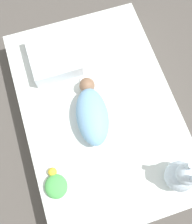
{
  "coord_description": "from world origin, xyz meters",
  "views": [
    {
      "loc": [
        -0.56,
        0.21,
        1.92
      ],
      "look_at": [
        -0.03,
        0.03,
        0.28
      ],
      "focal_mm": 42.0,
      "sensor_mm": 36.0,
      "label": 1
    }
  ],
  "objects_px": {
    "turtle_plush": "(56,185)",
    "bunny_plush": "(181,176)",
    "swaddled_baby": "(92,114)",
    "pillow": "(54,57)"
  },
  "relations": [
    {
      "from": "turtle_plush",
      "to": "bunny_plush",
      "type": "bearing_deg",
      "value": -104.27
    },
    {
      "from": "swaddled_baby",
      "to": "turtle_plush",
      "type": "xyz_separation_m",
      "value": [
        -0.35,
        0.34,
        -0.05
      ]
    },
    {
      "from": "swaddled_baby",
      "to": "turtle_plush",
      "type": "height_order",
      "value": "swaddled_baby"
    },
    {
      "from": "swaddled_baby",
      "to": "bunny_plush",
      "type": "bearing_deg",
      "value": -136.55
    },
    {
      "from": "pillow",
      "to": "turtle_plush",
      "type": "distance_m",
      "value": 0.88
    },
    {
      "from": "turtle_plush",
      "to": "swaddled_baby",
      "type": "bearing_deg",
      "value": -44.12
    },
    {
      "from": "pillow",
      "to": "bunny_plush",
      "type": "distance_m",
      "value": 1.16
    },
    {
      "from": "swaddled_baby",
      "to": "pillow",
      "type": "xyz_separation_m",
      "value": [
        0.5,
        0.13,
        -0.02
      ]
    },
    {
      "from": "pillow",
      "to": "turtle_plush",
      "type": "height_order",
      "value": "pillow"
    },
    {
      "from": "swaddled_baby",
      "to": "pillow",
      "type": "height_order",
      "value": "swaddled_baby"
    }
  ]
}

